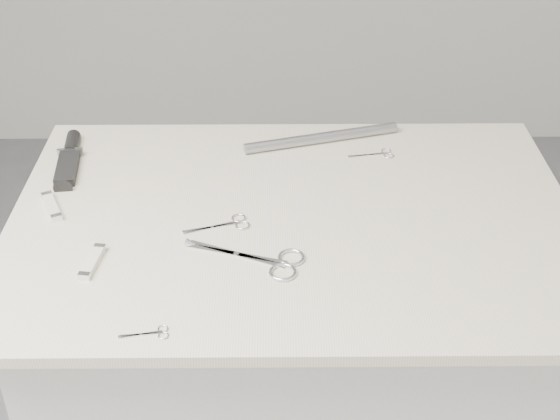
{
  "coord_description": "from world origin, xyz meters",
  "views": [
    {
      "loc": [
        -0.03,
        -1.14,
        1.69
      ],
      "look_at": [
        -0.02,
        0.02,
        0.92
      ],
      "focal_mm": 50.0,
      "sensor_mm": 36.0,
      "label": 1
    }
  ],
  "objects_px": {
    "embroidery_scissors_b": "(378,154)",
    "metal_rail": "(322,138)",
    "tiny_scissors": "(151,334)",
    "pocket_knife_b": "(52,206)",
    "plinth": "(291,402)",
    "sheathed_knife": "(70,157)",
    "pocket_knife_a": "(92,262)",
    "embroidery_scissors_a": "(228,224)",
    "large_shears": "(269,261)"
  },
  "relations": [
    {
      "from": "embroidery_scissors_b",
      "to": "metal_rail",
      "type": "height_order",
      "value": "metal_rail"
    },
    {
      "from": "tiny_scissors",
      "to": "metal_rail",
      "type": "bearing_deg",
      "value": 55.15
    },
    {
      "from": "pocket_knife_b",
      "to": "embroidery_scissors_b",
      "type": "bearing_deg",
      "value": -97.67
    },
    {
      "from": "plinth",
      "to": "embroidery_scissors_b",
      "type": "relative_size",
      "value": 9.75
    },
    {
      "from": "sheathed_knife",
      "to": "metal_rail",
      "type": "xyz_separation_m",
      "value": [
        0.5,
        0.07,
        0.0
      ]
    },
    {
      "from": "sheathed_knife",
      "to": "metal_rail",
      "type": "height_order",
      "value": "metal_rail"
    },
    {
      "from": "sheathed_knife",
      "to": "plinth",
      "type": "bearing_deg",
      "value": -120.98
    },
    {
      "from": "pocket_knife_a",
      "to": "embroidery_scissors_a",
      "type": "bearing_deg",
      "value": -54.46
    },
    {
      "from": "pocket_knife_b",
      "to": "metal_rail",
      "type": "distance_m",
      "value": 0.55
    },
    {
      "from": "embroidery_scissors_a",
      "to": "embroidery_scissors_b",
      "type": "distance_m",
      "value": 0.38
    },
    {
      "from": "pocket_knife_a",
      "to": "pocket_knife_b",
      "type": "height_order",
      "value": "pocket_knife_b"
    },
    {
      "from": "tiny_scissors",
      "to": "sheathed_knife",
      "type": "height_order",
      "value": "sheathed_knife"
    },
    {
      "from": "sheathed_knife",
      "to": "tiny_scissors",
      "type": "bearing_deg",
      "value": -162.28
    },
    {
      "from": "sheathed_knife",
      "to": "metal_rail",
      "type": "bearing_deg",
      "value": -88.52
    },
    {
      "from": "large_shears",
      "to": "pocket_knife_b",
      "type": "xyz_separation_m",
      "value": [
        -0.39,
        0.16,
        0.0
      ]
    },
    {
      "from": "pocket_knife_a",
      "to": "metal_rail",
      "type": "height_order",
      "value": "metal_rail"
    },
    {
      "from": "plinth",
      "to": "tiny_scissors",
      "type": "distance_m",
      "value": 0.6
    },
    {
      "from": "pocket_knife_b",
      "to": "metal_rail",
      "type": "relative_size",
      "value": 0.28
    },
    {
      "from": "embroidery_scissors_a",
      "to": "pocket_knife_b",
      "type": "relative_size",
      "value": 1.27
    },
    {
      "from": "tiny_scissors",
      "to": "sheathed_knife",
      "type": "relative_size",
      "value": 0.37
    },
    {
      "from": "tiny_scissors",
      "to": "sheathed_knife",
      "type": "distance_m",
      "value": 0.55
    },
    {
      "from": "metal_rail",
      "to": "plinth",
      "type": "bearing_deg",
      "value": -103.34
    },
    {
      "from": "embroidery_scissors_b",
      "to": "tiny_scissors",
      "type": "distance_m",
      "value": 0.65
    },
    {
      "from": "tiny_scissors",
      "to": "sheathed_knife",
      "type": "bearing_deg",
      "value": 105.02
    },
    {
      "from": "embroidery_scissors_a",
      "to": "tiny_scissors",
      "type": "height_order",
      "value": "same"
    },
    {
      "from": "plinth",
      "to": "tiny_scissors",
      "type": "height_order",
      "value": "tiny_scissors"
    },
    {
      "from": "large_shears",
      "to": "tiny_scissors",
      "type": "distance_m",
      "value": 0.24
    },
    {
      "from": "large_shears",
      "to": "embroidery_scissors_b",
      "type": "relative_size",
      "value": 2.15
    },
    {
      "from": "large_shears",
      "to": "sheathed_knife",
      "type": "height_order",
      "value": "sheathed_knife"
    },
    {
      "from": "tiny_scissors",
      "to": "pocket_knife_b",
      "type": "relative_size",
      "value": 0.79
    },
    {
      "from": "embroidery_scissors_a",
      "to": "pocket_knife_a",
      "type": "distance_m",
      "value": 0.24
    },
    {
      "from": "sheathed_knife",
      "to": "pocket_knife_a",
      "type": "xyz_separation_m",
      "value": [
        0.11,
        -0.34,
        -0.0
      ]
    },
    {
      "from": "large_shears",
      "to": "metal_rail",
      "type": "bearing_deg",
      "value": 95.61
    },
    {
      "from": "large_shears",
      "to": "embroidery_scissors_a",
      "type": "xyz_separation_m",
      "value": [
        -0.07,
        0.11,
        -0.0
      ]
    },
    {
      "from": "metal_rail",
      "to": "tiny_scissors",
      "type": "bearing_deg",
      "value": -115.74
    },
    {
      "from": "plinth",
      "to": "sheathed_knife",
      "type": "height_order",
      "value": "sheathed_knife"
    },
    {
      "from": "plinth",
      "to": "embroidery_scissors_b",
      "type": "height_order",
      "value": "embroidery_scissors_b"
    },
    {
      "from": "pocket_knife_a",
      "to": "metal_rail",
      "type": "xyz_separation_m",
      "value": [
        0.39,
        0.41,
        0.01
      ]
    },
    {
      "from": "embroidery_scissors_a",
      "to": "sheathed_knife",
      "type": "distance_m",
      "value": 0.39
    },
    {
      "from": "large_shears",
      "to": "pocket_knife_a",
      "type": "bearing_deg",
      "value": -158.79
    },
    {
      "from": "sheathed_knife",
      "to": "embroidery_scissors_b",
      "type": "bearing_deg",
      "value": -94.83
    },
    {
      "from": "pocket_knife_a",
      "to": "tiny_scissors",
      "type": "bearing_deg",
      "value": -136.89
    },
    {
      "from": "tiny_scissors",
      "to": "metal_rail",
      "type": "relative_size",
      "value": 0.22
    },
    {
      "from": "embroidery_scissors_b",
      "to": "metal_rail",
      "type": "distance_m",
      "value": 0.12
    },
    {
      "from": "large_shears",
      "to": "pocket_knife_b",
      "type": "distance_m",
      "value": 0.42
    },
    {
      "from": "pocket_knife_a",
      "to": "pocket_knife_b",
      "type": "bearing_deg",
      "value": 40.72
    },
    {
      "from": "large_shears",
      "to": "metal_rail",
      "type": "relative_size",
      "value": 0.61
    },
    {
      "from": "plinth",
      "to": "embroidery_scissors_b",
      "type": "bearing_deg",
      "value": 51.42
    },
    {
      "from": "large_shears",
      "to": "sheathed_knife",
      "type": "bearing_deg",
      "value": 160.2
    },
    {
      "from": "large_shears",
      "to": "metal_rail",
      "type": "distance_m",
      "value": 0.42
    }
  ]
}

